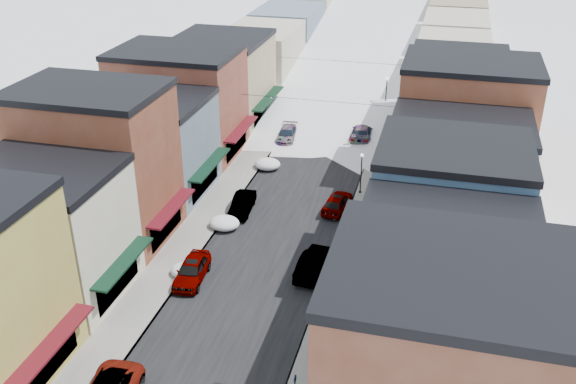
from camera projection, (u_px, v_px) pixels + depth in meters
The scene contains 33 objects.
road at pixel (350, 98), 83.88m from camera, with size 10.00×160.00×0.01m, color black.
sidewalk_left at pixel (301, 93), 85.31m from camera, with size 3.20×160.00×0.15m, color gray.
sidewalk_right at pixel (401, 101), 82.38m from camera, with size 3.20×160.00×0.15m, color gray.
curb_left at pixel (312, 94), 84.96m from camera, with size 0.10×160.00×0.15m, color slate.
curb_right at pixel (388, 100), 82.73m from camera, with size 0.10×160.00×0.15m, color slate.
bldg_l_cream at pixel (46, 232), 43.60m from camera, with size 11.30×8.20×9.50m.
bldg_l_brick_near at pixel (96, 164), 49.95m from camera, with size 12.30×8.20×12.50m.
bldg_l_grayblue at pixel (151, 145), 57.98m from camera, with size 11.30×9.20×9.00m.
bldg_l_brick_far at pixel (179, 102), 65.52m from camera, with size 13.30×9.20×11.00m.
bldg_l_tan at pixel (222, 80), 74.17m from camera, with size 11.30×11.20×10.00m.
bldg_r_brick_near at pixel (448, 383), 28.76m from camera, with size 12.30×9.20×12.50m.
bldg_r_green at pixel (441, 293), 37.33m from camera, with size 11.30×9.20×9.50m.
bldg_r_blue at pixel (447, 214), 44.88m from camera, with size 11.30×9.20×10.50m.
bldg_r_cream at pixel (456, 172), 52.88m from camera, with size 12.30×9.20×9.00m.
bldg_r_brick_far at pixel (465, 121), 59.99m from camera, with size 13.30×9.20×11.50m.
bldg_r_tan at pixel (455, 97), 69.30m from camera, with size 11.30×11.20×9.50m.
distant_blocks at pixel (375, 29), 101.95m from camera, with size 34.00×55.00×8.00m.
overhead_cables at pixel (333, 79), 70.28m from camera, with size 16.40×15.04×0.04m.
car_silver_sedan at pixel (192, 270), 46.52m from camera, with size 1.92×4.76×1.62m, color gray.
car_dark_hatch at pixel (242, 204), 55.82m from camera, with size 1.58×4.53×1.49m, color black.
car_silver_wagon at pixel (287, 135), 70.45m from camera, with size 2.00×4.91×1.43m, color gray.
car_green_sedan at pixel (314, 263), 47.31m from camera, with size 1.80×5.15×1.70m, color black.
car_gray_suv at pixel (337, 202), 56.06m from camera, with size 1.85×4.59×1.56m, color #9C9FA5.
car_black_sedan at pixel (362, 133), 70.61m from camera, with size 2.35×5.78×1.68m, color black.
car_lane_silver at pixel (334, 94), 82.76m from camera, with size 1.91×4.74×1.61m, color gray.
car_lane_white at pixel (378, 70), 92.62m from camera, with size 2.53×5.49×1.52m, color white.
trash_can at pixel (317, 304), 43.13m from camera, with size 0.60×0.60×1.01m.
streetlamp_near at pixel (361, 168), 58.04m from camera, with size 0.32×0.32×3.90m.
streetlamp_far at pixel (386, 91), 76.54m from camera, with size 0.39×0.39×4.67m.
planter_far at pixel (342, 354), 39.00m from camera, with size 0.37×0.37×0.67m, color #2D632E.
snow_pile_near at pixel (187, 270), 47.16m from camera, with size 2.28×2.60×0.97m.
snow_pile_mid at pixel (225, 223), 53.33m from camera, with size 2.55×2.77×1.08m.
snow_pile_far at pixel (268, 164), 63.92m from camera, with size 2.59×2.80×1.10m.
Camera 1 is at (12.14, -19.89, 26.89)m, focal length 40.00 mm.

